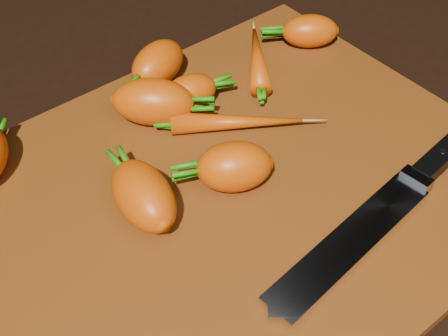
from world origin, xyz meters
TOP-DOWN VIEW (x-y plane):
  - ground at (0.00, 0.00)m, footprint 2.00×2.00m
  - cutting_board at (0.00, 0.00)m, footprint 0.50×0.40m
  - carrot_1 at (0.01, 0.00)m, footprint 0.08×0.07m
  - carrot_2 at (-0.00, 0.12)m, footprint 0.09×0.09m
  - carrot_3 at (-0.08, 0.02)m, footprint 0.06×0.09m
  - carrot_4 at (0.04, 0.17)m, footprint 0.08×0.06m
  - carrot_5 at (0.04, 0.12)m, footprint 0.06×0.05m
  - carrot_6 at (0.21, 0.12)m, footprint 0.07×0.07m
  - carrot_7 at (0.14, 0.12)m, footprint 0.09×0.10m
  - carrot_8 at (0.05, 0.06)m, footprint 0.12×0.09m
  - knife at (0.05, -0.11)m, footprint 0.30×0.06m

SIDE VIEW (x-z plane):
  - ground at x=0.00m, z-range -0.01..0.00m
  - cutting_board at x=0.00m, z-range 0.00..0.01m
  - knife at x=0.05m, z-range 0.01..0.03m
  - carrot_8 at x=0.05m, z-range 0.01..0.03m
  - carrot_7 at x=0.14m, z-range 0.01..0.04m
  - carrot_5 at x=0.04m, z-range 0.01..0.05m
  - carrot_6 at x=0.21m, z-range 0.01..0.05m
  - carrot_4 at x=0.04m, z-range 0.01..0.06m
  - carrot_1 at x=0.01m, z-range 0.01..0.06m
  - carrot_2 at x=0.00m, z-range 0.01..0.06m
  - carrot_3 at x=-0.08m, z-range 0.01..0.06m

